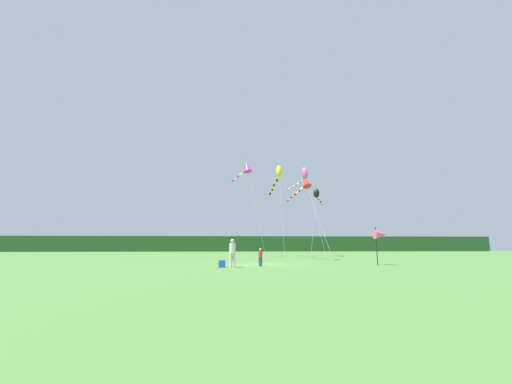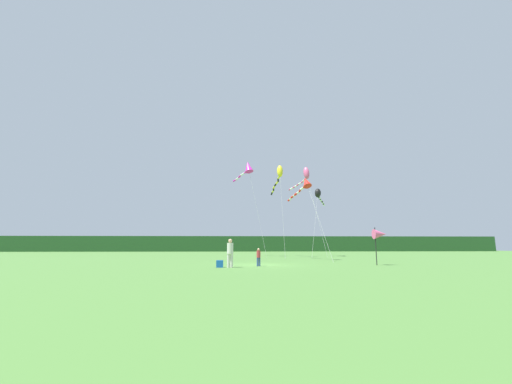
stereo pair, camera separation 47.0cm
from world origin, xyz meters
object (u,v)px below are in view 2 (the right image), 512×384
at_px(person_child, 259,256).
at_px(kite_rainbow, 305,175).
at_px(cooler_box, 220,264).
at_px(kite_magenta, 248,168).
at_px(kite_yellow, 279,175).
at_px(kite_red, 304,184).
at_px(banner_flag_pole, 380,234).
at_px(person_adult, 230,251).
at_px(kite_black, 318,194).

relative_size(person_child, kite_rainbow, 0.10).
distance_m(cooler_box, kite_magenta, 21.51).
bearing_deg(kite_yellow, kite_red, -77.25).
height_order(person_child, kite_red, kite_red).
bearing_deg(banner_flag_pole, person_child, -176.14).
relative_size(person_child, kite_magenta, 0.10).
height_order(person_adult, banner_flag_pole, banner_flag_pole).
bearing_deg(cooler_box, kite_black, 58.05).
distance_m(kite_magenta, kite_yellow, 4.58).
xyz_separation_m(kite_black, kite_rainbow, (-1.22, 1.67, 2.77)).
xyz_separation_m(kite_red, kite_rainbow, (2.27, 10.02, 3.16)).
relative_size(person_adult, cooler_box, 4.01).
bearing_deg(banner_flag_pole, cooler_box, -171.69).
relative_size(person_child, kite_black, 0.14).
distance_m(banner_flag_pole, kite_rainbow, 19.43).
xyz_separation_m(person_child, kite_yellow, (3.39, 15.03, 8.85)).
bearing_deg(kite_red, kite_magenta, 119.01).
distance_m(person_child, cooler_box, 2.74).
bearing_deg(person_adult, kite_magenta, 84.98).
relative_size(banner_flag_pole, kite_rainbow, 0.23).
bearing_deg(kite_yellow, banner_flag_pole, -70.13).
bearing_deg(cooler_box, person_child, 22.63).
height_order(kite_black, kite_red, kite_black).
bearing_deg(banner_flag_pole, kite_rainbow, 94.51).
relative_size(kite_black, kite_rainbow, 0.73).
relative_size(kite_yellow, kite_black, 1.28).
distance_m(kite_magenta, kite_black, 9.38).
height_order(cooler_box, kite_red, kite_red).
xyz_separation_m(person_child, kite_magenta, (-0.22, 17.45, 10.31)).
bearing_deg(banner_flag_pole, kite_red, 115.83).
bearing_deg(person_adult, cooler_box, 169.03).
bearing_deg(kite_rainbow, person_child, -111.66).
xyz_separation_m(person_child, cooler_box, (-2.50, -1.04, -0.43)).
height_order(kite_magenta, kite_yellow, kite_magenta).
height_order(person_child, kite_black, kite_black).
relative_size(person_adult, kite_magenta, 0.15).
distance_m(cooler_box, kite_yellow, 19.46).
relative_size(kite_yellow, kite_rainbow, 0.94).
bearing_deg(kite_red, banner_flag_pole, -64.17).
bearing_deg(person_child, kite_red, 58.76).
xyz_separation_m(person_child, kite_red, (4.94, 8.15, 6.45)).
relative_size(cooler_box, kite_rainbow, 0.04).
bearing_deg(kite_black, cooler_box, -121.95).
xyz_separation_m(cooler_box, kite_magenta, (2.28, 18.49, 10.74)).
bearing_deg(person_child, kite_black, 62.90).
xyz_separation_m(kite_yellow, kite_rainbow, (3.83, 3.14, 0.76)).
distance_m(banner_flag_pole, kite_magenta, 20.99).
relative_size(kite_black, kite_red, 1.05).
bearing_deg(person_child, person_adult, -147.91).
xyz_separation_m(person_child, kite_rainbow, (7.22, 18.17, 9.61)).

